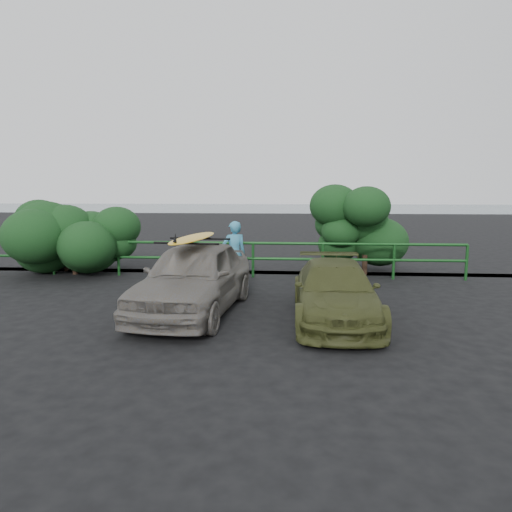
{
  "coord_description": "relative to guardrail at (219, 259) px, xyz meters",
  "views": [
    {
      "loc": [
        2.05,
        -7.99,
        2.55
      ],
      "look_at": [
        1.33,
        1.75,
        1.11
      ],
      "focal_mm": 32.0,
      "sensor_mm": 36.0,
      "label": 1
    }
  ],
  "objects": [
    {
      "name": "sedan",
      "position": [
        0.09,
        -3.85,
        0.22
      ],
      "size": [
        2.2,
        4.49,
        1.47
      ],
      "primitive_type": "imported",
      "rotation": [
        0.0,
        0.0,
        -0.11
      ],
      "color": "slate",
      "rests_on": "ground"
    },
    {
      "name": "guardrail",
      "position": [
        0.0,
        0.0,
        0.0
      ],
      "size": [
        14.0,
        0.08,
        1.04
      ],
      "primitive_type": null,
      "color": "#144618",
      "rests_on": "ground"
    },
    {
      "name": "shrub_right",
      "position": [
        5.0,
        0.5,
        0.77
      ],
      "size": [
        3.2,
        2.4,
        2.59
      ],
      "primitive_type": null,
      "color": "#163C18",
      "rests_on": "ground"
    },
    {
      "name": "ground",
      "position": [
        0.0,
        -5.0,
        -0.52
      ],
      "size": [
        80.0,
        80.0,
        0.0
      ],
      "primitive_type": "plane",
      "color": "black"
    },
    {
      "name": "roof_rack",
      "position": [
        0.09,
        -3.85,
        0.98
      ],
      "size": [
        1.42,
        1.07,
        0.04
      ],
      "primitive_type": null,
      "rotation": [
        0.0,
        0.0,
        -0.11
      ],
      "color": "black",
      "rests_on": "sedan"
    },
    {
      "name": "ocean",
      "position": [
        0.0,
        55.0,
        -0.52
      ],
      "size": [
        200.0,
        200.0,
        0.0
      ],
      "primitive_type": "plane",
      "color": "slate",
      "rests_on": "ground"
    },
    {
      "name": "surfboard",
      "position": [
        0.09,
        -3.85,
        1.04
      ],
      "size": [
        0.79,
        2.55,
        0.07
      ],
      "primitive_type": "ellipsoid",
      "rotation": [
        0.0,
        0.0,
        -0.11
      ],
      "color": "gold",
      "rests_on": "roof_rack"
    },
    {
      "name": "man",
      "position": [
        0.61,
        -1.27,
        0.34
      ],
      "size": [
        0.74,
        0.62,
        1.72
      ],
      "primitive_type": "imported",
      "rotation": [
        0.0,
        0.0,
        3.54
      ],
      "color": "teal",
      "rests_on": "ground"
    },
    {
      "name": "olive_vehicle",
      "position": [
        2.95,
        -4.21,
        0.04
      ],
      "size": [
        1.62,
        3.9,
        1.13
      ],
      "primitive_type": "imported",
      "rotation": [
        0.0,
        0.0,
        -0.01
      ],
      "color": "#3E431D",
      "rests_on": "ground"
    },
    {
      "name": "shrub_left",
      "position": [
        -4.8,
        0.4,
        0.51
      ],
      "size": [
        3.2,
        2.4,
        2.06
      ],
      "primitive_type": null,
      "color": "#163C18",
      "rests_on": "ground"
    }
  ]
}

